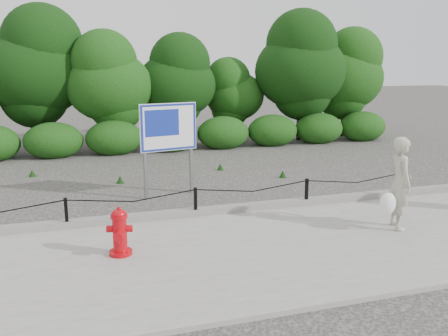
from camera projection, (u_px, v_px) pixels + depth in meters
ground at (196, 220)px, 9.71m from camera, size 90.00×90.00×0.00m
sidewalk at (225, 255)px, 7.84m from camera, size 14.00×4.00×0.08m
curb at (195, 212)px, 9.72m from camera, size 14.00×0.22×0.14m
chain_barrier at (195, 198)px, 9.61m from camera, size 10.06×0.06×0.60m
treeline at (157, 75)px, 17.65m from camera, size 20.55×4.03×5.07m
fire_hydrant at (120, 232)px, 7.68m from camera, size 0.45×0.47×0.81m
pedestrian at (399, 184)px, 8.81m from camera, size 0.79×0.73×1.75m
advertising_sign at (168, 131)px, 11.08m from camera, size 1.38×0.35×2.23m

